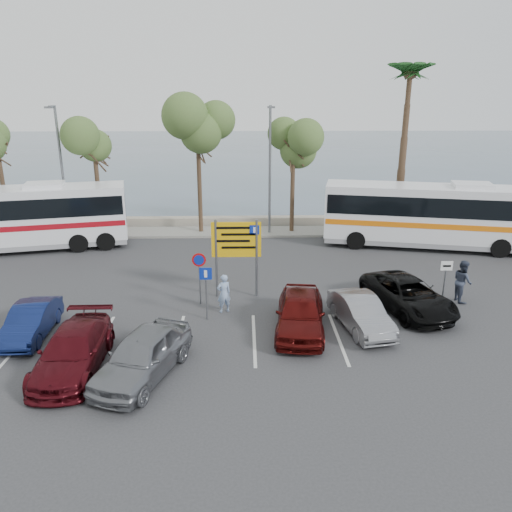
{
  "coord_description": "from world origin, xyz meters",
  "views": [
    {
      "loc": [
        1.35,
        -17.94,
        8.89
      ],
      "look_at": [
        1.87,
        3.0,
        2.0
      ],
      "focal_mm": 35.0,
      "sensor_mm": 36.0,
      "label": 1
    }
  ],
  "objects_px": {
    "car_silver_a": "(143,355)",
    "pedestrian_far": "(462,281)",
    "street_lamp_left": "(61,165)",
    "street_lamp_right": "(270,164)",
    "car_red": "(300,313)",
    "car_maroon": "(73,351)",
    "car_silver_b": "(361,313)",
    "coach_bus_right": "(434,218)",
    "car_blue": "(31,321)",
    "coach_bus_left": "(14,220)",
    "suv_black": "(408,295)",
    "pedestrian_near": "(224,293)",
    "direction_sign": "(236,245)"
  },
  "relations": [
    {
      "from": "coach_bus_left",
      "to": "pedestrian_far",
      "type": "relative_size",
      "value": 6.8
    },
    {
      "from": "coach_bus_left",
      "to": "pedestrian_near",
      "type": "xyz_separation_m",
      "value": [
        12.48,
        -8.98,
        -0.99
      ]
    },
    {
      "from": "street_lamp_left",
      "to": "street_lamp_right",
      "type": "relative_size",
      "value": 1.0
    },
    {
      "from": "street_lamp_right",
      "to": "car_maroon",
      "type": "xyz_separation_m",
      "value": [
        -7.38,
        -16.53,
        -3.91
      ]
    },
    {
      "from": "coach_bus_left",
      "to": "car_maroon",
      "type": "xyz_separation_m",
      "value": [
        7.62,
        -13.51,
        -1.13
      ]
    },
    {
      "from": "car_silver_b",
      "to": "street_lamp_left",
      "type": "bearing_deg",
      "value": 128.02
    },
    {
      "from": "pedestrian_near",
      "to": "pedestrian_far",
      "type": "bearing_deg",
      "value": 160.62
    },
    {
      "from": "car_silver_a",
      "to": "direction_sign",
      "type": "bearing_deg",
      "value": 85.33
    },
    {
      "from": "coach_bus_right",
      "to": "car_silver_a",
      "type": "xyz_separation_m",
      "value": [
        -14.56,
        -14.0,
        -1.07
      ]
    },
    {
      "from": "pedestrian_far",
      "to": "car_silver_a",
      "type": "bearing_deg",
      "value": 112.63
    },
    {
      "from": "street_lamp_left",
      "to": "pedestrian_near",
      "type": "xyz_separation_m",
      "value": [
        10.48,
        -12.0,
        -3.76
      ]
    },
    {
      "from": "street_lamp_right",
      "to": "coach_bus_left",
      "type": "height_order",
      "value": "street_lamp_right"
    },
    {
      "from": "direction_sign",
      "to": "pedestrian_far",
      "type": "bearing_deg",
      "value": -4.41
    },
    {
      "from": "coach_bus_right",
      "to": "pedestrian_near",
      "type": "relative_size",
      "value": 7.74
    },
    {
      "from": "street_lamp_right",
      "to": "car_blue",
      "type": "distance_m",
      "value": 17.58
    },
    {
      "from": "street_lamp_left",
      "to": "car_silver_b",
      "type": "distance_m",
      "value": 21.35
    },
    {
      "from": "car_red",
      "to": "coach_bus_left",
      "type": "bearing_deg",
      "value": 152.03
    },
    {
      "from": "street_lamp_left",
      "to": "pedestrian_near",
      "type": "relative_size",
      "value": 4.77
    },
    {
      "from": "car_blue",
      "to": "car_silver_b",
      "type": "height_order",
      "value": "car_silver_b"
    },
    {
      "from": "car_blue",
      "to": "pedestrian_near",
      "type": "relative_size",
      "value": 2.24
    },
    {
      "from": "suv_black",
      "to": "pedestrian_near",
      "type": "bearing_deg",
      "value": 163.79
    },
    {
      "from": "street_lamp_right",
      "to": "car_silver_b",
      "type": "xyz_separation_m",
      "value": [
        2.9,
        -13.69,
        -3.95
      ]
    },
    {
      "from": "car_red",
      "to": "car_silver_a",
      "type": "bearing_deg",
      "value": -143.09
    },
    {
      "from": "car_maroon",
      "to": "car_silver_b",
      "type": "height_order",
      "value": "car_maroon"
    },
    {
      "from": "car_red",
      "to": "car_silver_b",
      "type": "xyz_separation_m",
      "value": [
        2.4,
        0.18,
        -0.13
      ]
    },
    {
      "from": "street_lamp_left",
      "to": "car_red",
      "type": "bearing_deg",
      "value": -45.78
    },
    {
      "from": "car_blue",
      "to": "pedestrian_far",
      "type": "bearing_deg",
      "value": 7.49
    },
    {
      "from": "car_red",
      "to": "suv_black",
      "type": "bearing_deg",
      "value": 28.11
    },
    {
      "from": "coach_bus_left",
      "to": "car_red",
      "type": "height_order",
      "value": "coach_bus_left"
    },
    {
      "from": "street_lamp_right",
      "to": "car_maroon",
      "type": "relative_size",
      "value": 1.68
    },
    {
      "from": "street_lamp_left",
      "to": "car_blue",
      "type": "relative_size",
      "value": 2.14
    },
    {
      "from": "street_lamp_right",
      "to": "car_maroon",
      "type": "bearing_deg",
      "value": -114.06
    },
    {
      "from": "direction_sign",
      "to": "coach_bus_left",
      "type": "height_order",
      "value": "coach_bus_left"
    },
    {
      "from": "car_silver_a",
      "to": "car_maroon",
      "type": "xyz_separation_m",
      "value": [
        -2.4,
        0.49,
        -0.08
      ]
    },
    {
      "from": "car_maroon",
      "to": "pedestrian_near",
      "type": "xyz_separation_m",
      "value": [
        4.86,
        4.53,
        0.15
      ]
    },
    {
      "from": "coach_bus_left",
      "to": "car_red",
      "type": "relative_size",
      "value": 2.82
    },
    {
      "from": "car_blue",
      "to": "car_silver_b",
      "type": "relative_size",
      "value": 0.95
    },
    {
      "from": "suv_black",
      "to": "car_silver_b",
      "type": "xyz_separation_m",
      "value": [
        -2.4,
        -1.67,
        -0.04
      ]
    },
    {
      "from": "street_lamp_right",
      "to": "coach_bus_right",
      "type": "relative_size",
      "value": 0.62
    },
    {
      "from": "direction_sign",
      "to": "pedestrian_near",
      "type": "relative_size",
      "value": 2.15
    },
    {
      "from": "car_silver_a",
      "to": "car_red",
      "type": "height_order",
      "value": "car_red"
    },
    {
      "from": "street_lamp_left",
      "to": "car_silver_b",
      "type": "relative_size",
      "value": 2.03
    },
    {
      "from": "car_red",
      "to": "suv_black",
      "type": "height_order",
      "value": "car_red"
    },
    {
      "from": "pedestrian_near",
      "to": "car_silver_b",
      "type": "bearing_deg",
      "value": 138.34
    },
    {
      "from": "car_silver_a",
      "to": "pedestrian_far",
      "type": "xyz_separation_m",
      "value": [
        12.98,
        5.93,
        0.18
      ]
    },
    {
      "from": "car_blue",
      "to": "car_silver_a",
      "type": "bearing_deg",
      "value": -33.67
    },
    {
      "from": "street_lamp_right",
      "to": "car_silver_a",
      "type": "xyz_separation_m",
      "value": [
        -4.98,
        -17.02,
        -3.83
      ]
    },
    {
      "from": "car_silver_a",
      "to": "pedestrian_near",
      "type": "height_order",
      "value": "pedestrian_near"
    },
    {
      "from": "street_lamp_left",
      "to": "pedestrian_far",
      "type": "xyz_separation_m",
      "value": [
        21.0,
        -11.09,
        -3.65
      ]
    },
    {
      "from": "direction_sign",
      "to": "pedestrian_near",
      "type": "distance_m",
      "value": 2.37
    }
  ]
}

